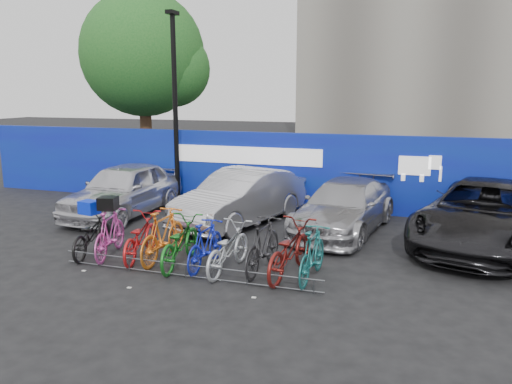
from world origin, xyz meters
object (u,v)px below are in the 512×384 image
at_px(bike_1, 110,233).
at_px(bike_3, 163,235).
at_px(car_2, 344,207).
at_px(car_3, 485,214).
at_px(bike_9, 312,254).
at_px(bike_2, 140,237).
at_px(car_0, 124,189).
at_px(bike_7, 263,245).
at_px(bike_0, 91,234).
at_px(bike_6, 228,248).
at_px(bike_4, 180,242).
at_px(bike_8, 289,250).
at_px(car_1, 241,197).
at_px(bike_5, 205,245).
at_px(tree, 148,57).
at_px(bike_rack, 186,270).
at_px(lamppost, 175,104).

distance_m(bike_1, bike_3, 1.28).
bearing_deg(car_2, car_3, 5.17).
bearing_deg(bike_1, bike_9, 166.28).
bearing_deg(bike_2, car_0, -62.80).
relative_size(car_3, bike_1, 3.12).
height_order(car_2, bike_7, car_2).
height_order(bike_0, bike_6, bike_6).
relative_size(bike_4, bike_7, 1.04).
xyz_separation_m(car_0, bike_1, (1.84, -3.45, -0.24)).
height_order(bike_8, bike_9, bike_8).
xyz_separation_m(car_2, bike_9, (-0.09, -3.72, -0.14)).
bearing_deg(bike_8, bike_1, 8.92).
xyz_separation_m(bike_1, bike_4, (1.77, -0.06, -0.03)).
xyz_separation_m(car_3, bike_9, (-3.47, -3.46, -0.25)).
bearing_deg(bike_6, car_3, -141.59).
relative_size(car_1, bike_3, 2.38).
height_order(bike_1, bike_6, bike_1).
distance_m(bike_5, bike_9, 2.27).
bearing_deg(tree, car_1, -44.78).
relative_size(bike_1, bike_6, 0.95).
distance_m(bike_3, bike_5, 1.09).
height_order(bike_rack, bike_6, bike_6).
relative_size(bike_2, bike_4, 0.96).
xyz_separation_m(tree, bike_0, (4.08, -9.98, -4.59)).
distance_m(bike_1, bike_5, 2.35).
bearing_deg(bike_0, bike_6, 168.27).
xyz_separation_m(car_1, bike_1, (-1.85, -3.60, -0.21)).
bearing_deg(bike_3, bike_6, 173.64).
bearing_deg(bike_9, bike_6, 5.95).
bearing_deg(car_3, car_2, -168.71).
relative_size(tree, lamppost, 1.28).
xyz_separation_m(tree, car_2, (9.28, -6.24, -4.40)).
distance_m(bike_6, bike_8, 1.28).
xyz_separation_m(car_0, bike_8, (5.97, -3.38, -0.24)).
bearing_deg(bike_5, bike_9, -177.87).
bearing_deg(car_1, bike_8, -40.11).
xyz_separation_m(bike_rack, bike_7, (1.36, 0.83, 0.41)).
xyz_separation_m(lamppost, bike_3, (2.27, -5.19, -2.69)).
distance_m(car_3, bike_2, 8.12).
bearing_deg(car_2, bike_7, -98.12).
distance_m(tree, car_0, 8.26).
bearing_deg(lamppost, bike_2, -71.86).
bearing_deg(bike_8, car_1, -49.08).
height_order(tree, car_0, tree).
height_order(car_3, bike_2, car_3).
height_order(car_1, car_2, car_1).
height_order(tree, bike_5, tree).
relative_size(bike_rack, bike_8, 2.67).
height_order(bike_0, bike_7, bike_7).
bearing_deg(bike_6, bike_rack, 47.50).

